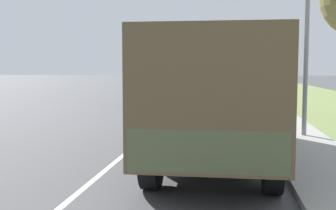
% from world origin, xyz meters
% --- Properties ---
extents(ground_plane, '(180.00, 180.00, 0.00)m').
position_xyz_m(ground_plane, '(0.00, 40.00, 0.00)').
color(ground_plane, '#4C4C4F').
extents(lane_centre_stripe, '(0.12, 120.00, 0.00)m').
position_xyz_m(lane_centre_stripe, '(0.00, 40.00, 0.00)').
color(lane_centre_stripe, silver).
rests_on(lane_centre_stripe, ground).
extents(sidewalk_right, '(1.80, 120.00, 0.12)m').
position_xyz_m(sidewalk_right, '(4.50, 40.00, 0.06)').
color(sidewalk_right, '#ADAAA3').
rests_on(sidewalk_right, ground).
extents(grass_strip_right, '(7.00, 120.00, 0.02)m').
position_xyz_m(grass_strip_right, '(8.90, 40.00, 0.01)').
color(grass_strip_right, olive).
rests_on(grass_strip_right, ground).
extents(military_truck, '(2.34, 7.97, 2.79)m').
position_xyz_m(military_truck, '(2.21, 13.32, 1.61)').
color(military_truck, '#545B3D').
rests_on(military_truck, ground).
extents(car_nearest_ahead, '(1.85, 3.97, 1.44)m').
position_xyz_m(car_nearest_ahead, '(-1.46, 27.86, 0.65)').
color(car_nearest_ahead, navy).
rests_on(car_nearest_ahead, ground).
extents(car_second_ahead, '(1.86, 4.80, 1.73)m').
position_xyz_m(car_second_ahead, '(-1.82, 41.49, 0.77)').
color(car_second_ahead, '#B7BABF').
rests_on(car_second_ahead, ground).
extents(car_third_ahead, '(1.77, 4.00, 1.50)m').
position_xyz_m(car_third_ahead, '(1.96, 57.72, 0.68)').
color(car_third_ahead, silver).
rests_on(car_third_ahead, ground).
extents(lamp_post, '(1.69, 0.24, 6.38)m').
position_xyz_m(lamp_post, '(4.52, 16.54, 3.97)').
color(lamp_post, gray).
rests_on(lamp_post, sidewalk_right).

